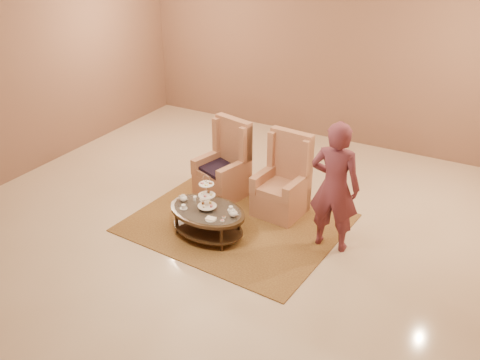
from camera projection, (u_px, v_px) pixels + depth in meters
The scene contains 9 objects.
ground at pixel (229, 235), 7.41m from camera, with size 8.00×8.00×0.00m, color beige.
ceiling at pixel (229, 235), 7.41m from camera, with size 8.00×8.00×0.02m, color silver.
wall_back at pixel (339, 49), 9.71m from camera, with size 8.00×0.04×3.50m, color #835B47.
wall_left at pixel (8, 72), 8.34m from camera, with size 0.04×8.00×3.50m, color #835B47.
rug at pixel (237, 223), 7.68m from camera, with size 3.00×2.56×0.02m.
tea_table at pixel (207, 214), 7.24m from camera, with size 1.19×0.88×0.94m.
armchair_left at pixel (225, 171), 8.27m from camera, with size 0.80×0.82×1.22m.
armchair_right at pixel (284, 187), 7.80m from camera, with size 0.72×0.74×1.22m.
person at pixel (335, 187), 6.77m from camera, with size 0.68×0.47×1.78m.
Camera 1 is at (3.18, -5.37, 4.07)m, focal length 40.00 mm.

